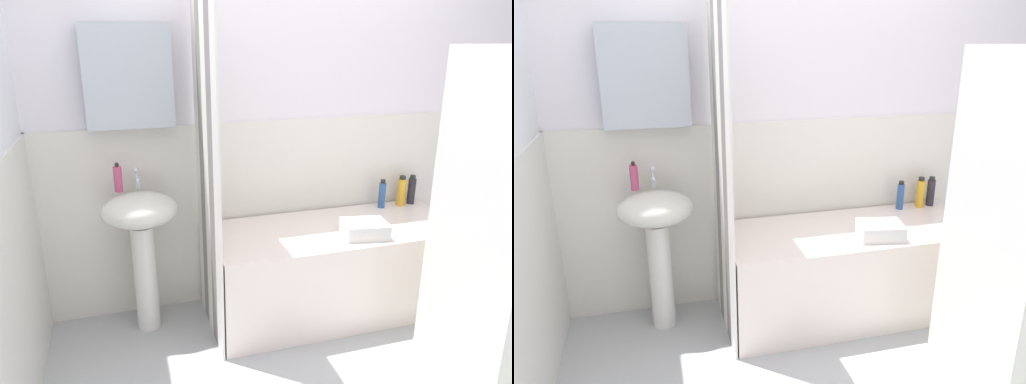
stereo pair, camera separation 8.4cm
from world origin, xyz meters
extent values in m
cube|color=white|center=(0.00, 1.27, 1.20)|extent=(3.60, 0.05, 2.40)
cube|color=silver|center=(0.00, 1.24, 0.60)|extent=(3.60, 0.02, 1.20)
cube|color=silver|center=(-0.96, 1.18, 1.49)|extent=(0.48, 0.12, 0.56)
cube|color=silver|center=(-1.54, 0.34, 0.60)|extent=(0.02, 1.81, 1.20)
cylinder|color=silver|center=(-0.96, 1.03, 0.33)|extent=(0.14, 0.14, 0.66)
ellipsoid|color=silver|center=(-0.96, 1.03, 0.76)|extent=(0.44, 0.34, 0.20)
cylinder|color=silver|center=(-0.96, 1.13, 0.89)|extent=(0.03, 0.03, 0.05)
cylinder|color=silver|center=(-0.96, 1.08, 0.94)|extent=(0.02, 0.10, 0.02)
sphere|color=silver|center=(-0.96, 1.13, 0.97)|extent=(0.03, 0.03, 0.03)
cylinder|color=#BF436E|center=(-1.06, 1.10, 0.94)|extent=(0.05, 0.05, 0.15)
sphere|color=#2C2726|center=(-1.06, 1.10, 1.02)|extent=(0.02, 0.02, 0.02)
cube|color=silver|center=(0.22, 0.90, 0.29)|extent=(1.59, 0.65, 0.57)
cube|color=white|center=(-0.59, 0.64, 1.00)|extent=(0.01, 0.13, 2.00)
cube|color=gray|center=(-0.59, 0.77, 1.00)|extent=(0.01, 0.13, 2.00)
cube|color=white|center=(-0.59, 0.90, 1.00)|extent=(0.01, 0.13, 2.00)
cube|color=gray|center=(-0.59, 1.03, 1.00)|extent=(0.01, 0.13, 2.00)
cube|color=white|center=(-0.59, 1.16, 1.00)|extent=(0.01, 0.13, 2.00)
cylinder|color=#282530|center=(0.92, 1.15, 0.67)|extent=(0.05, 0.05, 0.18)
cylinder|color=#222826|center=(0.92, 1.15, 0.77)|extent=(0.04, 0.04, 0.02)
cylinder|color=gold|center=(0.82, 1.14, 0.67)|extent=(0.06, 0.06, 0.19)
cylinder|color=black|center=(0.82, 1.14, 0.78)|extent=(0.04, 0.04, 0.02)
cylinder|color=#2F5897|center=(0.67, 1.13, 0.66)|extent=(0.05, 0.05, 0.18)
cylinder|color=#242325|center=(0.67, 1.13, 0.76)|extent=(0.03, 0.03, 0.02)
cube|color=silver|center=(0.31, 0.72, 0.62)|extent=(0.29, 0.24, 0.09)
cube|color=white|center=(0.75, 0.05, 0.42)|extent=(0.59, 0.59, 0.84)
camera|label=1|loc=(-1.05, -1.57, 1.71)|focal=33.16mm
camera|label=2|loc=(-0.97, -1.60, 1.71)|focal=33.16mm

